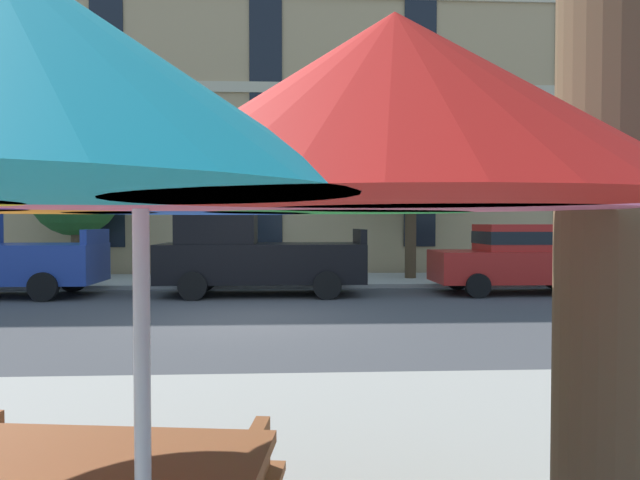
# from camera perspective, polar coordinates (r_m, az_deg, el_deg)

# --- Properties ---
(ground_plane) EXTENTS (120.00, 120.00, 0.00)m
(ground_plane) POSITION_cam_1_polar(r_m,az_deg,el_deg) (11.31, -6.92, -7.61)
(ground_plane) COLOR #424244
(sidewalk_far) EXTENTS (56.00, 3.60, 0.12)m
(sidewalk_far) POSITION_cam_1_polar(r_m,az_deg,el_deg) (18.03, -5.48, -3.92)
(sidewalk_far) COLOR #B2ADA3
(sidewalk_far) RESTS_ON ground
(apartment_building) EXTENTS (47.57, 12.08, 12.80)m
(apartment_building) POSITION_cam_1_polar(r_m,az_deg,el_deg) (26.53, -4.77, 11.63)
(apartment_building) COLOR tan
(apartment_building) RESTS_ON ground
(pickup_black) EXTENTS (5.10, 2.12, 2.20)m
(pickup_black) POSITION_cam_1_polar(r_m,az_deg,el_deg) (14.88, -6.55, -1.39)
(pickup_black) COLOR black
(pickup_black) RESTS_ON ground
(sedan_red) EXTENTS (4.40, 1.98, 1.78)m
(sedan_red) POSITION_cam_1_polar(r_m,az_deg,el_deg) (16.02, 18.89, -1.52)
(sedan_red) COLOR #B21E19
(sedan_red) RESTS_ON ground
(street_tree_left) EXTENTS (2.76, 2.78, 4.44)m
(street_tree_left) POSITION_cam_1_polar(r_m,az_deg,el_deg) (19.64, -22.53, 4.93)
(street_tree_left) COLOR brown
(street_tree_left) RESTS_ON ground
(street_tree_middle) EXTENTS (3.24, 3.33, 5.72)m
(street_tree_middle) POSITION_cam_1_polar(r_m,az_deg,el_deg) (18.47, 9.22, 8.44)
(street_tree_middle) COLOR #4C3823
(street_tree_middle) RESTS_ON ground
(patio_umbrella) EXTENTS (3.49, 3.49, 2.40)m
(patio_umbrella) POSITION_cam_1_polar(r_m,az_deg,el_deg) (2.21, -17.03, 8.76)
(patio_umbrella) COLOR silver
(patio_umbrella) RESTS_ON ground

